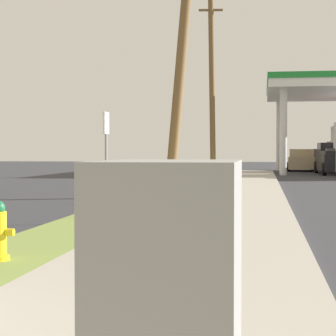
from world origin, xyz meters
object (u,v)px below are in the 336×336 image
truck_black_at_forecourt (335,160)px  utility_pole_midground (181,61)px  utility_pole_background (212,85)px  street_sign_post (106,142)px  car_tan_by_near_pump (301,161)px  car_silver_by_far_pump (334,160)px  fire_hydrant_second (145,187)px  fire_hydrant_third (186,175)px

truck_black_at_forecourt → utility_pole_midground: bearing=-109.2°
utility_pole_background → street_sign_post: 24.82m
car_tan_by_near_pump → street_sign_post: bearing=-99.7°
truck_black_at_forecourt → car_tan_by_near_pump: bearing=105.4°
utility_pole_background → car_silver_by_far_pump: 16.19m
utility_pole_background → street_sign_post: utility_pole_background is taller
street_sign_post → car_tan_by_near_pump: size_ratio=0.47×
car_silver_by_far_pump → fire_hydrant_second: bearing=-104.9°
fire_hydrant_second → utility_pole_midground: (0.68, 2.66, 3.89)m
utility_pole_background → truck_black_at_forecourt: utility_pole_background is taller
fire_hydrant_third → car_tan_by_near_pump: size_ratio=0.16×
street_sign_post → fire_hydrant_second: bearing=91.7°
utility_pole_midground → fire_hydrant_second: bearing=-104.3°
car_tan_by_near_pump → truck_black_at_forecourt: size_ratio=0.84×
street_sign_post → utility_pole_midground: bearing=86.1°
fire_hydrant_third → car_tan_by_near_pump: (5.92, 19.78, 0.28)m
utility_pole_background → truck_black_at_forecourt: size_ratio=1.86×
utility_pole_background → car_silver_by_far_pump: utility_pole_background is taller
utility_pole_midground → car_tan_by_near_pump: bearing=78.7°
utility_pole_background → car_tan_by_near_pump: (5.66, 9.60, -4.55)m
fire_hydrant_second → fire_hydrant_third: size_ratio=1.00×
fire_hydrant_second → street_sign_post: (0.15, -4.99, 1.19)m
fire_hydrant_third → car_tan_by_near_pump: 20.65m
fire_hydrant_third → street_sign_post: (0.11, -14.37, 1.19)m
fire_hydrant_third → truck_black_at_forecourt: bearing=60.3°
utility_pole_midground → utility_pole_background: 16.93m
fire_hydrant_third → car_silver_by_far_pump: car_silver_by_far_pump is taller
fire_hydrant_second → street_sign_post: bearing=-88.3°
utility_pole_midground → utility_pole_background: bearing=91.2°
fire_hydrant_third → car_tan_by_near_pump: bearing=73.3°
utility_pole_background → fire_hydrant_third: bearing=-91.5°
utility_pole_midground → car_tan_by_near_pump: utility_pole_midground is taller
fire_hydrant_second → fire_hydrant_third: bearing=89.7°
fire_hydrant_second → car_silver_by_far_pump: size_ratio=0.16×
utility_pole_background → car_tan_by_near_pump: 12.03m
car_tan_by_near_pump → car_silver_by_far_pump: same height
street_sign_post → utility_pole_background: bearing=89.6°
street_sign_post → car_tan_by_near_pump: 34.65m
fire_hydrant_second → street_sign_post: street_sign_post is taller
fire_hydrant_third → car_silver_by_far_pump: 24.83m
fire_hydrant_third → fire_hydrant_second: bearing=-90.3°
fire_hydrant_second → truck_black_at_forecourt: bearing=71.3°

